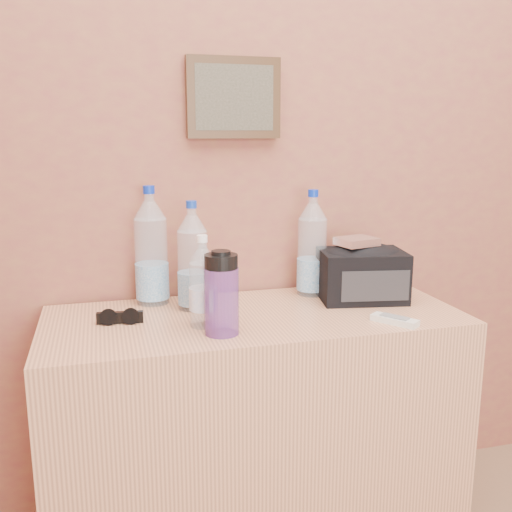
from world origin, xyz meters
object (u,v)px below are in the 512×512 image
at_px(dresser, 255,432).
at_px(foil_packet, 357,241).
at_px(sunglasses, 120,317).
at_px(pet_small, 203,287).
at_px(ac_remote, 395,320).
at_px(pet_large_c, 312,249).
at_px(nalgene_bottle, 221,293).
at_px(pet_large_a, 193,262).
at_px(toiletry_bag, 362,272).
at_px(pet_large_b, 151,252).

relative_size(dresser, foil_packet, 10.61).
xyz_separation_m(sunglasses, foil_packet, (0.74, 0.04, 0.18)).
xyz_separation_m(pet_small, ac_remote, (0.52, -0.12, -0.10)).
distance_m(pet_small, foil_packet, 0.53).
distance_m(pet_large_c, pet_small, 0.47).
distance_m(pet_large_c, foil_packet, 0.16).
xyz_separation_m(dresser, pet_small, (-0.16, -0.06, 0.50)).
bearing_deg(nalgene_bottle, ac_remote, -5.45).
distance_m(nalgene_bottle, foil_packet, 0.52).
bearing_deg(sunglasses, foil_packet, 10.71).
bearing_deg(pet_large_a, foil_packet, -5.64).
height_order(toiletry_bag, foil_packet, foil_packet).
xyz_separation_m(dresser, nalgene_bottle, (-0.13, -0.14, 0.49)).
bearing_deg(pet_large_b, pet_small, -66.24).
bearing_deg(pet_small, nalgene_bottle, -64.59).
distance_m(pet_large_a, sunglasses, 0.27).
distance_m(dresser, pet_small, 0.53).
distance_m(pet_small, sunglasses, 0.26).
bearing_deg(nalgene_bottle, pet_large_a, 98.31).
height_order(pet_large_a, sunglasses, pet_large_a).
distance_m(ac_remote, foil_packet, 0.30).
height_order(dresser, pet_large_b, pet_large_b).
relative_size(pet_large_b, pet_small, 1.44).
bearing_deg(toiletry_bag, sunglasses, -166.90).
distance_m(toiletry_bag, foil_packet, 0.11).
xyz_separation_m(sunglasses, toiletry_bag, (0.76, 0.04, 0.07)).
bearing_deg(pet_large_c, nalgene_bottle, -140.77).
distance_m(dresser, pet_large_c, 0.61).
bearing_deg(foil_packet, pet_large_b, 167.31).
distance_m(pet_large_a, pet_small, 0.17).
xyz_separation_m(pet_small, toiletry_bag, (0.54, 0.12, -0.02)).
xyz_separation_m(sunglasses, ac_remote, (0.75, -0.21, -0.01)).
bearing_deg(foil_packet, sunglasses, -177.24).
relative_size(pet_large_b, sunglasses, 2.86).
distance_m(pet_large_c, nalgene_bottle, 0.48).
bearing_deg(pet_small, pet_large_c, 29.13).
xyz_separation_m(pet_large_c, nalgene_bottle, (-0.37, -0.30, -0.04)).
xyz_separation_m(pet_small, nalgene_bottle, (0.04, -0.08, -0.00)).
xyz_separation_m(pet_small, sunglasses, (-0.22, 0.08, -0.10)).
bearing_deg(foil_packet, toiletry_bag, 11.29).
xyz_separation_m(ac_remote, toiletry_bag, (0.01, 0.25, 0.08)).
xyz_separation_m(pet_large_a, pet_small, (0.00, -0.17, -0.03)).
bearing_deg(toiletry_bag, pet_large_c, 152.97).
bearing_deg(pet_large_b, nalgene_bottle, -65.87).
height_order(pet_large_c, foil_packet, pet_large_c).
xyz_separation_m(pet_large_a, pet_large_c, (0.40, 0.05, 0.01)).
bearing_deg(dresser, pet_small, -159.46).
xyz_separation_m(pet_large_a, toiletry_bag, (0.54, -0.05, -0.06)).
bearing_deg(foil_packet, ac_remote, -87.59).
height_order(dresser, sunglasses, sunglasses).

